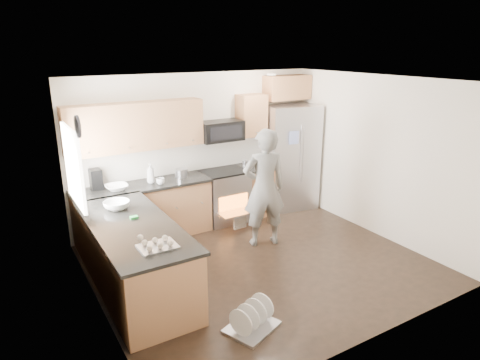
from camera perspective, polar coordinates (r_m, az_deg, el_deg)
ground at (r=6.33m, az=2.72°, el=-11.07°), size 4.50×4.50×0.00m
room_shell at (r=5.71m, az=2.56°, el=3.81°), size 4.54×4.04×2.62m
back_cabinet_run at (r=7.14m, az=-8.93°, el=0.51°), size 4.45×0.64×2.50m
peninsula at (r=5.66m, az=-13.84°, el=-9.99°), size 0.96×2.36×1.03m
stove_range at (r=7.56m, az=-2.11°, el=-0.60°), size 0.76×0.97×1.79m
refrigerator at (r=8.23m, az=6.52°, el=3.09°), size 1.08×0.91×1.98m
person at (r=6.58m, az=3.24°, el=-1.08°), size 0.77×0.61×1.86m
dish_rack at (r=5.01m, az=1.58°, el=-18.33°), size 0.68×0.61×0.34m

